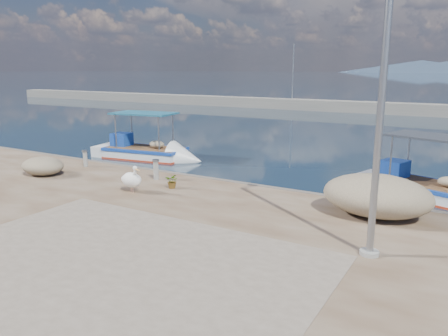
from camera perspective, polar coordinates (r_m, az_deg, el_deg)
ground at (r=12.70m, az=-8.86°, el=-9.03°), size 1400.00×1400.00×0.00m
quay_patch at (r=9.87m, az=-15.64°, el=-12.82°), size 9.00×7.00×0.01m
breakwater at (r=49.80m, az=21.87°, el=7.21°), size 120.00×2.20×7.50m
boat_left at (r=23.88m, az=-10.34°, el=1.83°), size 6.16×2.79×2.86m
boat_right at (r=17.93m, az=25.06°, el=-2.89°), size 5.96×3.49×2.73m
pelican at (r=15.40m, az=-11.96°, el=-1.47°), size 1.04×0.68×0.99m
lamp_post at (r=10.04m, az=19.80°, el=6.94°), size 0.44×0.96×7.00m
bollard_near at (r=17.06m, az=-8.89°, el=-0.09°), size 0.26×0.26×0.79m
bollard_far at (r=20.05m, az=-17.67°, el=1.29°), size 0.24×0.24×0.73m
potted_plant at (r=15.76m, az=-6.73°, el=-1.69°), size 0.57×0.53×0.54m
net_pile_b at (r=19.11m, az=-22.59°, el=0.25°), size 1.85×1.44×0.72m
net_pile_c at (r=13.42m, az=19.34°, el=-3.42°), size 3.11×2.22×1.22m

